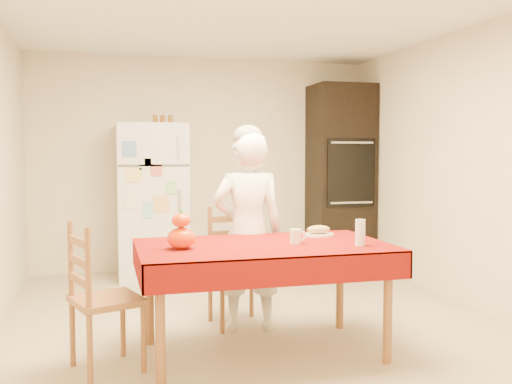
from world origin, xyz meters
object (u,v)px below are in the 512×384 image
object	(u,v)px
oven_cabinet	(341,176)
coffee_mug	(295,236)
chair_left	(97,293)
seated_woman	(248,231)
chair_far	(235,261)
wine_glass	(360,232)
refrigerator	(152,201)
bread_plate	(318,235)
dining_table	(263,254)
pumpkin_lower	(181,238)

from	to	relation	value
oven_cabinet	coffee_mug	xyz separation A→B (m)	(-1.53, -2.76, -0.29)
chair_left	seated_woman	bearing A→B (deg)	-80.22
chair_far	wine_glass	distance (m)	1.21
oven_cabinet	chair_left	xyz separation A→B (m)	(-2.85, -2.77, -0.59)
refrigerator	wine_glass	size ratio (longest dim) A/B	9.66
wine_glass	refrigerator	bearing A→B (deg)	111.58
refrigerator	seated_woman	xyz separation A→B (m)	(0.57, -2.11, -0.08)
chair_far	seated_woman	distance (m)	0.32
chair_far	chair_left	xyz separation A→B (m)	(-1.07, -0.79, 0.00)
refrigerator	oven_cabinet	bearing A→B (deg)	1.18
chair_left	coffee_mug	distance (m)	1.35
wine_glass	bread_plate	xyz separation A→B (m)	(-0.12, 0.47, -0.08)
wine_glass	chair_left	bearing A→B (deg)	174.22
dining_table	wine_glass	xyz separation A→B (m)	(0.62, -0.22, 0.16)
chair_left	seated_woman	xyz separation A→B (m)	(1.14, 0.62, 0.26)
oven_cabinet	dining_table	world-z (taller)	oven_cabinet
seated_woman	pumpkin_lower	distance (m)	0.86
oven_cabinet	pumpkin_lower	world-z (taller)	oven_cabinet
dining_table	oven_cabinet	bearing A→B (deg)	57.27
oven_cabinet	chair_far	distance (m)	2.72
pumpkin_lower	wine_glass	distance (m)	1.19
refrigerator	oven_cabinet	xyz separation A→B (m)	(2.28, 0.05, 0.25)
dining_table	pumpkin_lower	xyz separation A→B (m)	(-0.57, -0.05, 0.14)
pumpkin_lower	oven_cabinet	bearing A→B (deg)	50.09
oven_cabinet	chair_far	world-z (taller)	oven_cabinet
chair_far	bread_plate	distance (m)	0.77
coffee_mug	bread_plate	world-z (taller)	coffee_mug
refrigerator	chair_left	size ratio (longest dim) A/B	1.79
chair_left	refrigerator	bearing A→B (deg)	-30.46
refrigerator	dining_table	world-z (taller)	refrigerator
dining_table	bread_plate	distance (m)	0.56
dining_table	wine_glass	world-z (taller)	wine_glass
wine_glass	oven_cabinet	bearing A→B (deg)	68.94
pumpkin_lower	chair_left	bearing A→B (deg)	-179.65
oven_cabinet	chair_left	size ratio (longest dim) A/B	2.32
refrigerator	dining_table	size ratio (longest dim) A/B	1.00
oven_cabinet	wine_glass	size ratio (longest dim) A/B	12.50
dining_table	chair_far	size ratio (longest dim) A/B	1.79
seated_woman	coffee_mug	world-z (taller)	seated_woman
oven_cabinet	seated_woman	xyz separation A→B (m)	(-1.71, -2.16, -0.33)
refrigerator	coffee_mug	xyz separation A→B (m)	(0.75, -2.72, -0.04)
bread_plate	oven_cabinet	bearing A→B (deg)	63.20
oven_cabinet	refrigerator	bearing A→B (deg)	-178.82
oven_cabinet	wine_glass	world-z (taller)	oven_cabinet
refrigerator	chair_left	bearing A→B (deg)	-101.84
oven_cabinet	wine_glass	bearing A→B (deg)	-111.06
refrigerator	chair_far	xyz separation A→B (m)	(0.50, -1.93, -0.34)
oven_cabinet	chair_far	bearing A→B (deg)	-131.93
coffee_mug	bread_plate	bearing A→B (deg)	45.75
pumpkin_lower	bread_plate	bearing A→B (deg)	15.40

